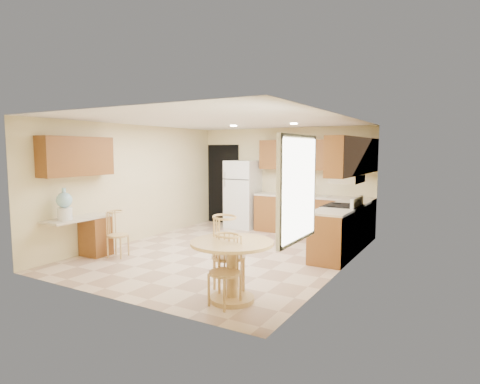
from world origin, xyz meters
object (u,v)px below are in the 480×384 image
Objects in this scene: dining_table at (232,262)px; chair_table_a at (225,248)px; refrigerator at (243,194)px; water_crock at (64,205)px; chair_table_b at (221,265)px; chair_desk at (114,230)px; stove at (342,228)px.

chair_table_a reaches higher than dining_table.
refrigerator reaches higher than water_crock.
chair_table_b is 1.65× the size of water_crock.
refrigerator reaches higher than chair_desk.
water_crock is (-0.45, -0.67, 0.50)m from chair_desk.
chair_table_a is (2.14, -4.27, -0.20)m from refrigerator.
dining_table is at bearing 9.72° from chair_table_a.
refrigerator is 4.48m from water_crock.
stove is 1.99× the size of water_crock.
chair_desk is 0.95m from water_crock.
chair_table_b is (0.21, -0.42, -0.10)m from chair_table_a.
water_crock reaches higher than chair_table_a.
refrigerator reaches higher than stove.
stove is 3.24m from dining_table.
water_crock is (-3.40, 0.06, 0.50)m from dining_table.
dining_table is 1.02× the size of chair_table_a.
chair_desk is at bearing -146.76° from chair_table_a.
dining_table is (2.35, -4.42, -0.33)m from refrigerator.
stove is 1.01× the size of dining_table.
chair_desk reaches higher than dining_table.
chair_table_b is at bearing -18.19° from chair_table_a.
stove is 1.21× the size of chair_table_b.
refrigerator is 1.88× the size of chair_table_b.
chair_desk is (-0.60, -3.68, -0.33)m from refrigerator.
stove is at bearing 121.85° from chair_table_a.
refrigerator is at bearing 157.01° from stove.
chair_desk is (-2.95, 1.01, -0.04)m from chair_table_b.
chair_table_b is 3.45m from water_crock.
dining_table is 3.04m from chair_desk.
chair_table_b is (0.00, -0.27, 0.03)m from dining_table.
refrigerator is 2.01× the size of chair_desk.
water_crock is (-1.05, -4.36, 0.17)m from refrigerator.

